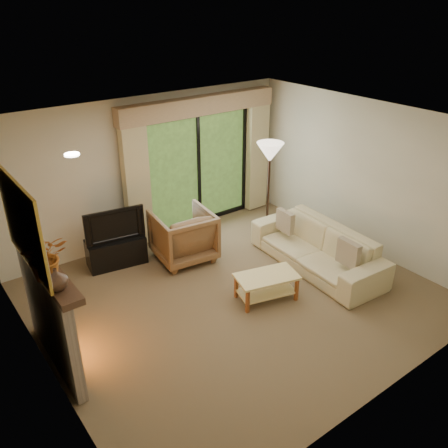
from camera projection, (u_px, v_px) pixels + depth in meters
floor at (236, 296)px, 7.14m from camera, size 5.50×5.50×0.00m
ceiling at (238, 126)px, 5.99m from camera, size 5.50×5.50×0.00m
wall_back at (149, 170)px, 8.36m from camera, size 5.00×0.00×5.00m
wall_front at (390, 305)px, 4.77m from camera, size 5.00×0.00×5.00m
wall_left at (36, 285)px, 5.09m from camera, size 0.00×5.00×5.00m
wall_right at (364, 177)px, 8.04m from camera, size 0.00×5.00×5.00m
fireplace at (50, 318)px, 5.57m from camera, size 0.24×1.70×1.37m
mirror at (23, 223)px, 4.96m from camera, size 0.07×1.45×1.02m
sliding_door at (198, 170)px, 8.95m from camera, size 2.26×0.10×2.16m
curtain_left at (136, 182)px, 8.10m from camera, size 0.45×0.18×2.35m
curtain_right at (257, 153)px, 9.55m from camera, size 0.45×0.18×2.35m
cornice at (199, 106)px, 8.34m from camera, size 3.20×0.24×0.32m
media_console at (116, 251)px, 7.89m from camera, size 1.01×0.58×0.47m
tv at (113, 223)px, 7.66m from camera, size 0.98×0.28×0.56m
armchair at (183, 235)px, 7.98m from camera, size 1.04×1.07×0.87m
sofa at (317, 248)px, 7.77m from camera, size 1.09×2.45×0.70m
pillow_near at (349, 253)px, 7.13m from camera, size 0.13×0.41×0.40m
pillow_far at (285, 221)px, 8.12m from camera, size 0.13×0.39×0.38m
coffee_table at (266, 287)px, 7.00m from camera, size 1.00×0.71×0.41m
floor_lamp at (268, 191)px, 8.56m from camera, size 0.56×0.56×1.79m
vase at (56, 279)px, 4.85m from camera, size 0.28×0.28×0.24m
branches at (45, 256)px, 4.98m from camera, size 0.54×0.49×0.53m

